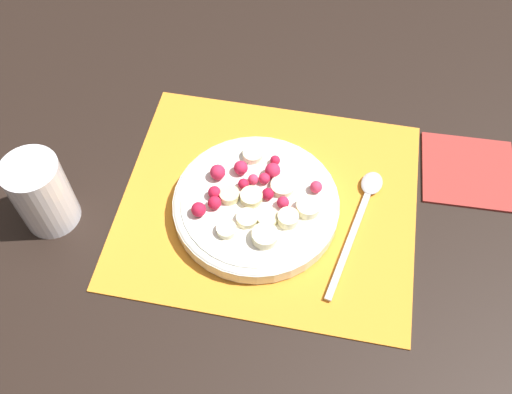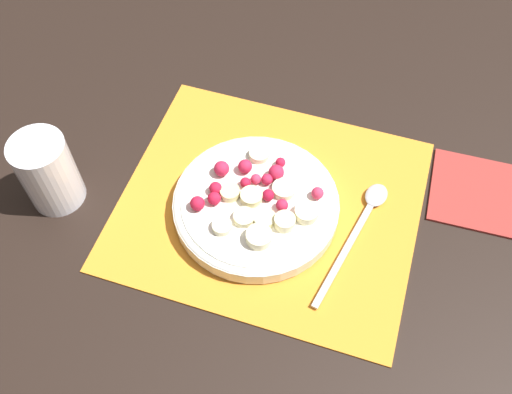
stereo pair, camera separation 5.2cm
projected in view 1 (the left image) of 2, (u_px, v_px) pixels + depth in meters
ground_plane at (269, 203)px, 0.81m from camera, size 3.00×3.00×0.00m
placemat at (269, 202)px, 0.80m from camera, size 0.41×0.36×0.01m
fruit_bowl at (256, 203)px, 0.78m from camera, size 0.23×0.23×0.05m
spoon at (363, 206)px, 0.79m from camera, size 0.06×0.21×0.01m
drinking_glass at (42, 193)px, 0.75m from camera, size 0.08×0.08×0.11m
napkin at (469, 170)px, 0.83m from camera, size 0.14×0.13×0.01m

